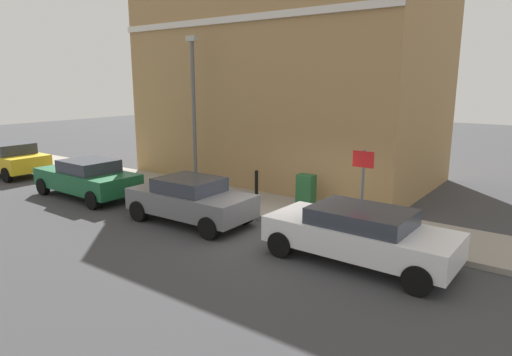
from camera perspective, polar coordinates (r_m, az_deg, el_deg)
name	(u,v)px	position (r m, az deg, el deg)	size (l,w,h in m)	color
ground	(282,234)	(12.70, 3.30, -7.19)	(80.00, 80.00, 0.00)	#38383A
sidewalk	(181,189)	(17.80, -9.61, -1.39)	(2.55, 30.00, 0.15)	gray
corner_building	(289,72)	(19.85, 4.23, 13.36)	(7.17, 12.16, 9.23)	#9E7A4C
car_white	(360,233)	(10.85, 13.11, -6.90)	(1.99, 4.46, 1.33)	silver
car_grey	(190,199)	(13.64, -8.38, -2.70)	(1.93, 3.97, 1.39)	slate
car_green	(87,178)	(17.62, -20.77, 0.05)	(1.97, 4.40, 1.42)	#195933
car_yellow	(10,159)	(23.26, -28.96, 2.18)	(2.03, 3.98, 1.48)	gold
utility_cabinet	(306,193)	(14.49, 6.41, -1.96)	(0.46, 0.61, 1.15)	#1E4C28
bollard_near_cabinet	(256,184)	(15.66, 0.06, -0.72)	(0.14, 0.14, 1.04)	black
street_sign	(363,179)	(12.28, 13.48, -0.12)	(0.08, 0.60, 2.30)	#59595B
lamppost	(194,106)	(17.32, -7.97, 9.10)	(0.20, 0.44, 5.72)	#59595B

